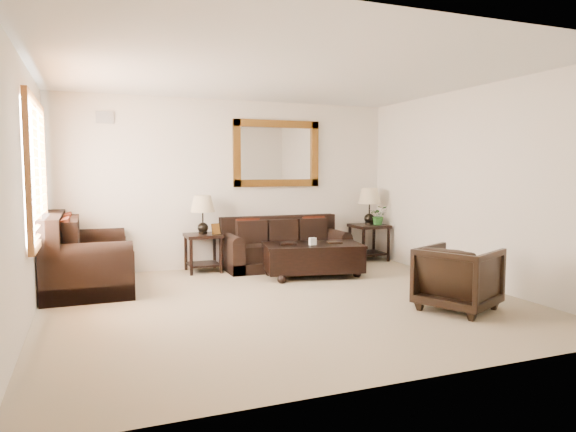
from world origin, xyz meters
name	(u,v)px	position (x,y,z in m)	size (l,w,h in m)	color
room	(285,189)	(0.00, 0.00, 1.35)	(5.51, 5.01, 2.71)	gray
window	(37,172)	(-2.70, 0.90, 1.55)	(0.07, 1.96, 1.66)	white
mirror	(277,154)	(0.79, 2.47, 1.85)	(1.50, 0.06, 1.10)	#4A280E
air_vent	(105,117)	(-1.90, 2.48, 2.35)	(0.25, 0.02, 0.18)	#999999
sofa	(285,249)	(0.79, 2.10, 0.30)	(2.00, 0.86, 0.82)	black
loveseat	(82,261)	(-2.26, 1.60, 0.37)	(1.06, 1.79, 1.01)	black
end_table_left	(203,222)	(-0.53, 2.19, 0.77)	(0.54, 0.54, 1.19)	black
end_table_right	(369,213)	(2.40, 2.17, 0.83)	(0.58, 0.58, 1.27)	black
coffee_table	(313,256)	(0.92, 1.25, 0.30)	(1.55, 1.03, 0.61)	black
armchair	(458,275)	(1.69, -1.02, 0.40)	(0.77, 0.72, 0.80)	black
potted_plant	(379,217)	(2.53, 2.07, 0.76)	(0.30, 0.33, 0.26)	#22521C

